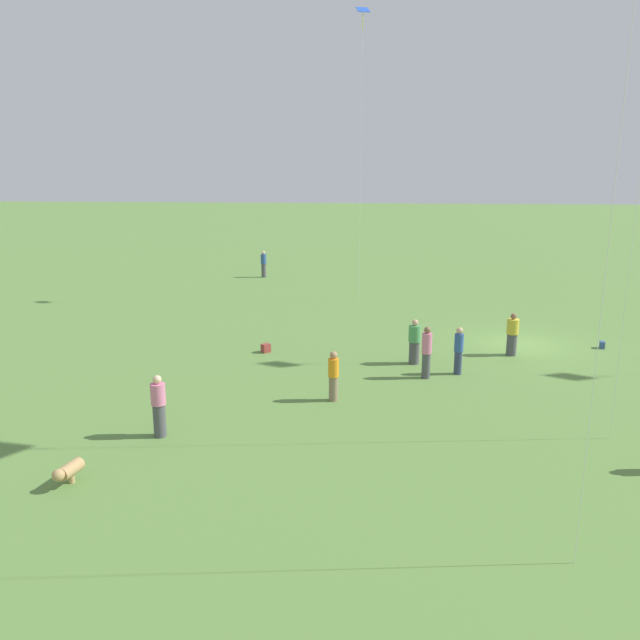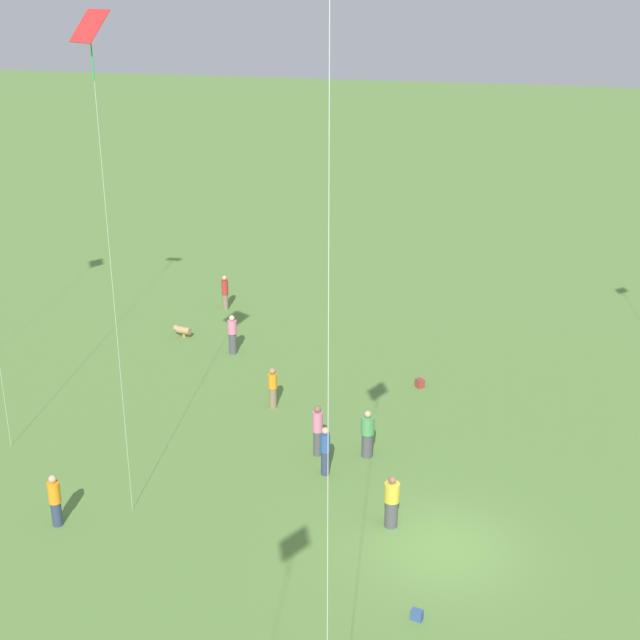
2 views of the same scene
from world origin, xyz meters
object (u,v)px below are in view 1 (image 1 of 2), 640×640
person_0 (159,406)px  person_8 (427,352)px  kite_2 (363,37)px  person_7 (459,350)px  dog_0 (68,471)px  person_1 (414,342)px  person_4 (512,335)px  person_5 (264,264)px  picnic_bag_1 (266,348)px  picnic_bag_0 (602,345)px  person_6 (333,376)px

person_0 → person_8: (-7.65, -5.84, 0.07)m
person_0 → kite_2: kite_2 is taller
person_7 → dog_0: size_ratio=1.93×
person_7 → dog_0: (10.01, 9.31, -0.54)m
person_1 → person_8: bearing=-107.4°
person_0 → person_4: bearing=130.3°
person_4 → person_1: bearing=-42.2°
person_5 → person_8: 23.04m
kite_2 → picnic_bag_1: 18.10m
person_7 → person_4: bearing=-162.3°
person_1 → dog_0: size_ratio=1.92×
person_1 → kite_2: 18.09m
person_5 → picnic_bag_0: person_5 is taller
person_8 → dog_0: person_8 is taller
person_0 → picnic_bag_1: person_0 is taller
person_0 → person_6: person_0 is taller
person_6 → person_0: bearing=-30.6°
person_0 → dog_0: bearing=-20.7°
person_6 → person_7: 5.31m
person_8 → kite_2: 19.23m
person_4 → picnic_bag_0: person_4 is taller
person_1 → dog_0: bearing=-158.2°
person_6 → picnic_bag_1: (3.18, -5.19, -0.65)m
person_1 → dog_0: person_1 is taller
dog_0 → picnic_bag_1: (-2.56, -11.35, -0.18)m
person_8 → picnic_bag_0: (-7.55, -4.62, -0.81)m
person_0 → picnic_bag_1: bearing=172.2°
picnic_bag_0 → dog_0: bearing=39.2°
picnic_bag_0 → person_6: bearing=34.1°
person_6 → person_7: bearing=150.2°
dog_0 → picnic_bag_0: size_ratio=2.74×
person_6 → kite_2: size_ratio=0.11×
dog_0 → picnic_bag_1: size_ratio=2.11×
person_4 → person_6: bearing=-22.7°
person_1 → person_7: person_7 is taller
kite_2 → picnic_bag_1: kite_2 is taller
person_4 → picnic_bag_1: person_4 is taller
person_5 → person_7: person_5 is taller
person_4 → dog_0: size_ratio=1.90×
kite_2 → dog_0: (5.87, 22.51, -13.69)m
person_4 → person_5: 22.15m
person_0 → person_4: person_0 is taller
person_6 → picnic_bag_1: person_6 is taller
person_0 → dog_0: person_0 is taller
person_5 → dog_0: bearing=58.8°
dog_0 → picnic_bag_1: 11.64m
kite_2 → picnic_bag_1: (3.31, 11.16, -13.86)m
dog_0 → picnic_bag_1: bearing=-91.9°
picnic_bag_0 → picnic_bag_1: 13.97m
person_1 → kite_2: size_ratio=0.11×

